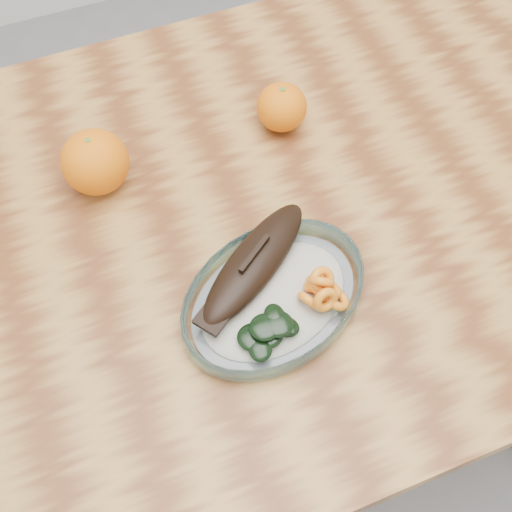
{
  "coord_description": "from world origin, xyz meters",
  "views": [
    {
      "loc": [
        -0.16,
        -0.47,
        1.47
      ],
      "look_at": [
        -0.01,
        -0.08,
        0.77
      ],
      "focal_mm": 45.0,
      "sensor_mm": 36.0,
      "label": 1
    }
  ],
  "objects_px": {
    "orange_left": "(95,162)",
    "orange_right": "(282,107)",
    "dining_table": "(243,251)",
    "plated_meal": "(273,295)"
  },
  "relations": [
    {
      "from": "dining_table",
      "to": "plated_meal",
      "type": "relative_size",
      "value": 2.1
    },
    {
      "from": "orange_left",
      "to": "orange_right",
      "type": "distance_m",
      "value": 0.28
    },
    {
      "from": "dining_table",
      "to": "plated_meal",
      "type": "xyz_separation_m",
      "value": [
        -0.01,
        -0.14,
        0.12
      ]
    },
    {
      "from": "plated_meal",
      "to": "orange_right",
      "type": "distance_m",
      "value": 0.29
    },
    {
      "from": "dining_table",
      "to": "orange_right",
      "type": "height_order",
      "value": "orange_right"
    },
    {
      "from": "orange_right",
      "to": "orange_left",
      "type": "bearing_deg",
      "value": -178.38
    },
    {
      "from": "plated_meal",
      "to": "orange_right",
      "type": "height_order",
      "value": "plated_meal"
    },
    {
      "from": "orange_right",
      "to": "plated_meal",
      "type": "bearing_deg",
      "value": -114.58
    },
    {
      "from": "orange_left",
      "to": "orange_right",
      "type": "xyz_separation_m",
      "value": [
        0.28,
        0.01,
        -0.01
      ]
    },
    {
      "from": "dining_table",
      "to": "orange_right",
      "type": "relative_size",
      "value": 16.49
    }
  ]
}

